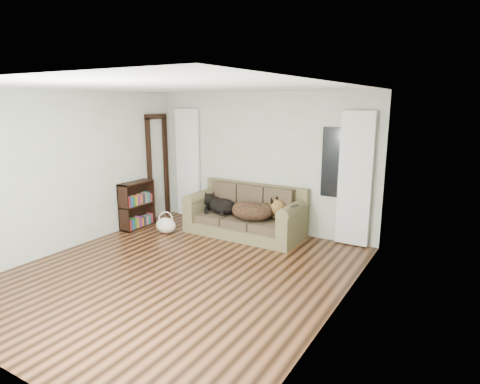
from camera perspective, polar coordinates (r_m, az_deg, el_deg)
The scene contains 15 objects.
floor at distance 5.96m, azimuth -8.56°, elevation -11.32°, with size 5.00×5.00×0.00m, color black.
ceiling at distance 5.45m, azimuth -9.49°, elevation 14.51°, with size 5.00×5.00×0.00m, color white.
wall_back at distance 7.62m, azimuth 3.07°, elevation 4.29°, with size 4.50×0.04×2.60m, color #B9BCB7.
wall_left at distance 7.19m, azimuth -22.97°, elevation 2.80°, with size 0.04×5.00×2.60m, color #B9BCB7.
wall_right at distance 4.50m, azimuth 13.68°, elevation -1.96°, with size 0.04×5.00×2.60m, color #B9BCB7.
curtain_left at distance 8.50m, azimuth -7.42°, elevation 4.05°, with size 0.55×0.08×2.25m, color white.
curtain_right at distance 6.93m, azimuth 16.03°, elevation 1.71°, with size 0.55×0.08×2.25m, color white.
window_pane at distance 7.03m, azimuth 13.51°, elevation 4.08°, with size 0.50×0.03×1.20m, color black.
door_casing at distance 8.55m, azimuth -11.58°, elevation 3.28°, with size 0.07×0.60×2.10m, color black.
sofa at distance 7.38m, azimuth 0.63°, elevation -2.72°, with size 2.15×0.93×0.88m, color brown.
dog_black_lab at distance 7.61m, azimuth -2.71°, elevation -2.01°, with size 0.67×0.47×0.28m, color black.
dog_shepherd at distance 7.16m, azimuth 2.14°, elevation -2.87°, with size 0.79×0.56×0.35m, color black.
tv_remote at distance 6.71m, azimuth 7.78°, elevation -1.94°, with size 0.05×0.19×0.02m, color black.
tote_bag at distance 7.68m, azimuth -10.50°, elevation -4.58°, with size 0.40×0.31×0.29m, color beige.
bookshelf at distance 8.05m, azimuth -14.47°, elevation -1.46°, with size 0.27×0.73×0.91m, color black.
Camera 1 is at (3.50, -4.18, 2.41)m, focal length 30.00 mm.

